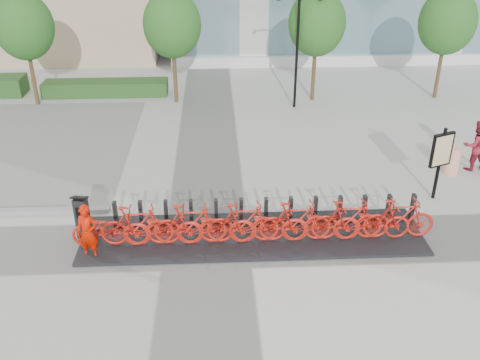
{
  "coord_description": "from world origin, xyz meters",
  "views": [
    {
      "loc": [
        0.3,
        -12.39,
        8.47
      ],
      "look_at": [
        1.0,
        1.5,
        1.2
      ],
      "focal_mm": 40.0,
      "sensor_mm": 36.0,
      "label": 1
    }
  ],
  "objects_px": {
    "pedestrian": "(476,145)",
    "construction_barrel": "(452,161)",
    "kiosk": "(82,217)",
    "worker_red": "(87,233)",
    "bike_0": "(110,228)",
    "map_sign": "(441,153)"
  },
  "relations": [
    {
      "from": "worker_red",
      "to": "map_sign",
      "type": "xyz_separation_m",
      "value": [
        10.35,
        2.73,
        0.8
      ]
    },
    {
      "from": "map_sign",
      "to": "worker_red",
      "type": "bearing_deg",
      "value": 172.0
    },
    {
      "from": "pedestrian",
      "to": "construction_barrel",
      "type": "bearing_deg",
      "value": 14.39
    },
    {
      "from": "bike_0",
      "to": "pedestrian",
      "type": "relative_size",
      "value": 1.13
    },
    {
      "from": "bike_0",
      "to": "kiosk",
      "type": "bearing_deg",
      "value": 59.72
    },
    {
      "from": "construction_barrel",
      "to": "map_sign",
      "type": "xyz_separation_m",
      "value": [
        -1.24,
        -1.69,
        1.1
      ]
    },
    {
      "from": "bike_0",
      "to": "construction_barrel",
      "type": "relative_size",
      "value": 2.14
    },
    {
      "from": "map_sign",
      "to": "construction_barrel",
      "type": "bearing_deg",
      "value": 30.98
    },
    {
      "from": "construction_barrel",
      "to": "pedestrian",
      "type": "bearing_deg",
      "value": 18.76
    },
    {
      "from": "kiosk",
      "to": "construction_barrel",
      "type": "bearing_deg",
      "value": 26.25
    },
    {
      "from": "worker_red",
      "to": "pedestrian",
      "type": "height_order",
      "value": "pedestrian"
    },
    {
      "from": "map_sign",
      "to": "kiosk",
      "type": "bearing_deg",
      "value": 166.84
    },
    {
      "from": "pedestrian",
      "to": "construction_barrel",
      "type": "distance_m",
      "value": 1.02
    },
    {
      "from": "kiosk",
      "to": "worker_red",
      "type": "bearing_deg",
      "value": -60.35
    },
    {
      "from": "bike_0",
      "to": "construction_barrel",
      "type": "distance_m",
      "value": 11.79
    },
    {
      "from": "bike_0",
      "to": "map_sign",
      "type": "height_order",
      "value": "map_sign"
    },
    {
      "from": "bike_0",
      "to": "construction_barrel",
      "type": "bearing_deg",
      "value": -70.23
    },
    {
      "from": "bike_0",
      "to": "pedestrian",
      "type": "xyz_separation_m",
      "value": [
        11.97,
        4.29,
        0.29
      ]
    },
    {
      "from": "pedestrian",
      "to": "bike_0",
      "type": "bearing_deg",
      "value": 15.33
    },
    {
      "from": "kiosk",
      "to": "worker_red",
      "type": "relative_size",
      "value": 0.84
    },
    {
      "from": "construction_barrel",
      "to": "map_sign",
      "type": "height_order",
      "value": "map_sign"
    },
    {
      "from": "construction_barrel",
      "to": "bike_0",
      "type": "bearing_deg",
      "value": -160.23
    }
  ]
}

